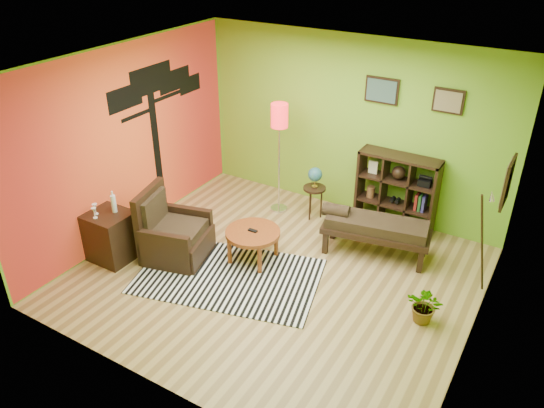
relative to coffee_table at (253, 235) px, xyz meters
The scene contains 11 objects.
ground 0.64m from the coffee_table, 19.31° to the right, with size 5.00×5.00×0.00m, color tan.
room_shell 1.46m from the coffee_table, 21.72° to the right, with size 5.04×4.54×2.82m.
zebra_rug 0.65m from the coffee_table, 97.56° to the right, with size 2.40×1.46×0.01m, color white.
coffee_table is the anchor object (origin of this frame).
armchair 1.14m from the coffee_table, 154.79° to the right, with size 1.00×1.00×1.01m.
side_cabinet 1.98m from the coffee_table, 150.71° to the right, with size 0.60×0.54×1.02m.
floor_lamp 1.83m from the coffee_table, 106.30° to the left, with size 0.27×0.27×1.80m.
globe_table 1.53m from the coffee_table, 83.03° to the left, with size 0.35×0.35×0.86m.
cube_shelf 2.33m from the coffee_table, 53.34° to the left, with size 1.20×0.35×1.20m.
bench 1.69m from the coffee_table, 36.09° to the left, with size 1.57×0.80×0.69m.
potted_plant 2.45m from the coffee_table, ahead, with size 0.42×0.47×0.36m, color #26661E.
Camera 1 is at (2.93, -5.00, 4.29)m, focal length 35.00 mm.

